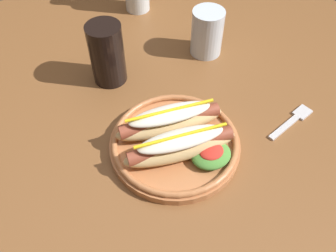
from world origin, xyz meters
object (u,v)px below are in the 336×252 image
soda_cup (107,54)px  fork (293,120)px  water_cup (207,32)px  hot_dog_plate (176,139)px

soda_cup → fork: bearing=-43.7°
water_cup → fork: bearing=-79.0°
hot_dog_plate → fork: 0.25m
water_cup → soda_cup: bearing=178.2°
fork → water_cup: bearing=85.0°
soda_cup → water_cup: soda_cup is taller
soda_cup → water_cup: 0.24m
fork → soda_cup: 0.40m
fork → water_cup: size_ratio=1.12×
hot_dog_plate → soda_cup: (-0.05, 0.24, 0.04)m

